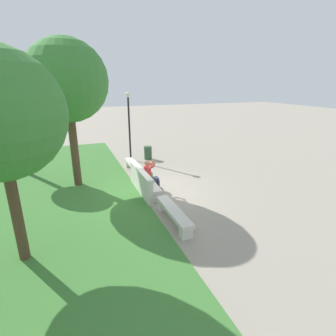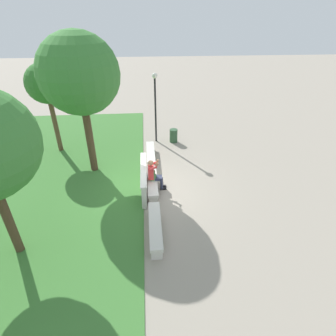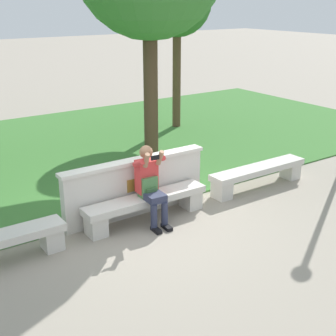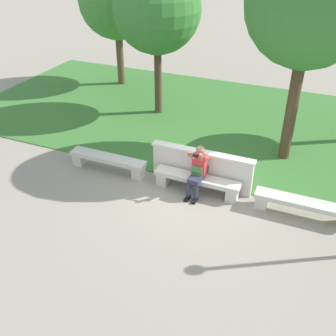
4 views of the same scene
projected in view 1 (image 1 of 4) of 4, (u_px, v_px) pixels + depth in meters
ground_plane at (149, 191)px, 10.69m from camera, size 80.00×80.00×0.00m
grass_strip at (30, 209)px, 9.19m from camera, size 19.49×8.00×0.03m
bench_main at (174, 213)px, 8.27m from camera, size 2.25×0.40×0.45m
bench_near at (149, 185)px, 10.59m from camera, size 2.25×0.40×0.45m
bench_mid at (133, 166)px, 12.92m from camera, size 2.25×0.40×0.45m
backrest_wall_with_plaque at (141, 181)px, 10.41m from camera, size 2.74×0.24×1.01m
person_photographer at (150, 174)px, 10.51m from camera, size 0.49×0.74×1.32m
backpack at (150, 177)px, 10.52m from camera, size 0.28×0.24×0.43m
tree_behind_wall at (17, 101)px, 11.53m from camera, size 1.89×1.89×4.45m
tree_far_back at (67, 82)px, 10.04m from camera, size 3.18×3.18×5.89m
trash_bin at (148, 153)px, 15.10m from camera, size 0.44×0.44×0.75m
lamp_post at (129, 117)px, 14.28m from camera, size 0.28×0.28×3.76m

